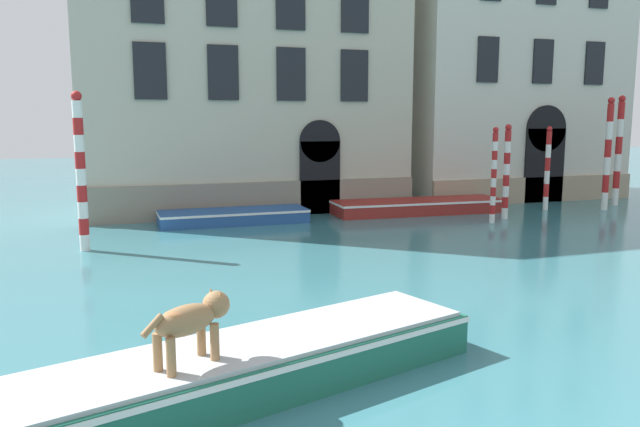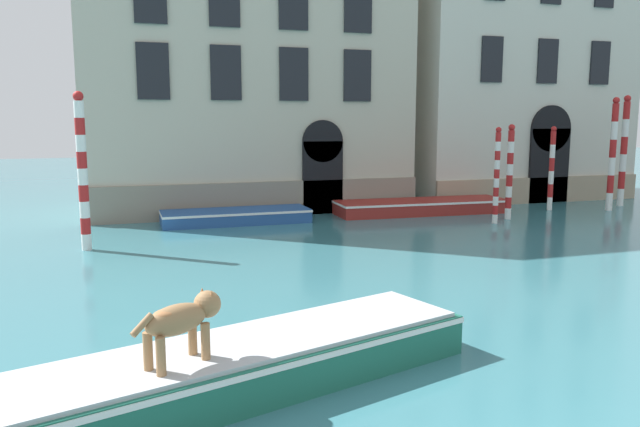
# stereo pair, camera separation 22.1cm
# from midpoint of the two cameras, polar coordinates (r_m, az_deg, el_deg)

# --- Properties ---
(palazzo_left) EXTENTS (12.64, 6.13, 13.25)m
(palazzo_left) POSITION_cam_midpoint_polar(r_m,az_deg,el_deg) (26.40, -7.56, 15.04)
(palazzo_left) COLOR #BCB29E
(palazzo_left) RESTS_ON ground_plane
(palazzo_right) EXTENTS (10.22, 6.13, 16.12)m
(palazzo_right) POSITION_cam_midpoint_polar(r_m,az_deg,el_deg) (31.50, 16.16, 16.37)
(palazzo_right) COLOR beige
(palazzo_right) RESTS_ON ground_plane
(boat_foreground) EXTENTS (7.76, 3.77, 0.67)m
(boat_foreground) POSITION_cam_midpoint_polar(r_m,az_deg,el_deg) (8.66, -9.11, -13.98)
(boat_foreground) COLOR #1E6651
(boat_foreground) RESTS_ON ground_plane
(dog_on_deck) EXTENTS (1.15, 0.81, 0.86)m
(dog_on_deck) POSITION_cam_midpoint_polar(r_m,az_deg,el_deg) (7.95, -12.42, -9.44)
(dog_on_deck) COLOR #997047
(dog_on_deck) RESTS_ON boat_foreground
(boat_moored_near_palazzo) EXTENTS (5.18, 1.66, 0.48)m
(boat_moored_near_palazzo) POSITION_cam_midpoint_polar(r_m,az_deg,el_deg) (22.19, -8.19, -0.24)
(boat_moored_near_palazzo) COLOR #234C8C
(boat_moored_near_palazzo) RESTS_ON ground_plane
(boat_moored_far) EXTENTS (6.80, 2.11, 0.53)m
(boat_moored_far) POSITION_cam_midpoint_polar(r_m,az_deg,el_deg) (24.54, 8.71, 0.68)
(boat_moored_far) COLOR maroon
(boat_moored_far) RESTS_ON ground_plane
(mooring_pole_0) EXTENTS (0.24, 0.24, 3.46)m
(mooring_pole_0) POSITION_cam_midpoint_polar(r_m,az_deg,el_deg) (23.74, 16.43, 3.71)
(mooring_pole_0) COLOR white
(mooring_pole_0) RESTS_ON ground_plane
(mooring_pole_1) EXTENTS (0.26, 0.26, 4.48)m
(mooring_pole_1) POSITION_cam_midpoint_polar(r_m,az_deg,el_deg) (27.45, 24.60, 5.00)
(mooring_pole_1) COLOR white
(mooring_pole_1) RESTS_ON ground_plane
(mooring_pole_2) EXTENTS (0.28, 0.28, 4.60)m
(mooring_pole_2) POSITION_cam_midpoint_polar(r_m,az_deg,el_deg) (29.12, 25.43, 5.24)
(mooring_pole_2) COLOR white
(mooring_pole_2) RESTS_ON ground_plane
(mooring_pole_3) EXTENTS (0.28, 0.28, 4.40)m
(mooring_pole_3) POSITION_cam_midpoint_polar(r_m,az_deg,el_deg) (18.41, -21.36, 3.60)
(mooring_pole_3) COLOR white
(mooring_pole_3) RESTS_ON ground_plane
(mooring_pole_4) EXTENTS (0.20, 0.20, 3.37)m
(mooring_pole_4) POSITION_cam_midpoint_polar(r_m,az_deg,el_deg) (22.65, 15.34, 3.42)
(mooring_pole_4) COLOR white
(mooring_pole_4) RESTS_ON ground_plane
(mooring_pole_5) EXTENTS (0.21, 0.21, 3.35)m
(mooring_pole_5) POSITION_cam_midpoint_polar(r_m,az_deg,el_deg) (26.63, 19.86, 3.95)
(mooring_pole_5) COLOR white
(mooring_pole_5) RESTS_ON ground_plane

